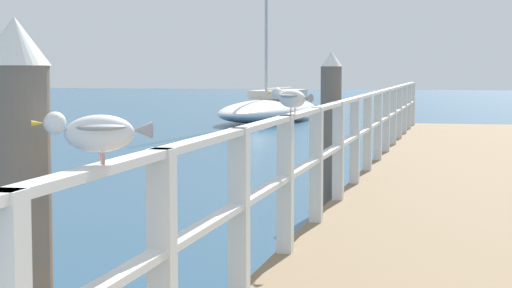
% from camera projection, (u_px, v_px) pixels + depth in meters
% --- Properties ---
extents(pier_deck, '(2.72, 24.92, 0.44)m').
position_uv_depth(pier_deck, '(456.00, 195.00, 12.63)').
color(pier_deck, '#846B4C').
rests_on(pier_deck, ground_plane).
extents(pier_railing, '(0.12, 23.44, 1.11)m').
position_uv_depth(pier_railing, '(362.00, 127.00, 12.84)').
color(pier_railing, silver).
rests_on(pier_railing, pier_deck).
extents(dock_piling_near, '(0.29, 0.29, 2.15)m').
position_uv_depth(dock_piling_near, '(19.00, 274.00, 3.91)').
color(dock_piling_near, '#6B6056').
rests_on(dock_piling_near, ground_plane).
extents(dock_piling_far, '(0.29, 0.29, 2.15)m').
position_uv_depth(dock_piling_far, '(331.00, 131.00, 12.64)').
color(dock_piling_far, '#6B6056').
rests_on(dock_piling_far, ground_plane).
extents(seagull_foreground, '(0.43, 0.28, 0.21)m').
position_uv_depth(seagull_foreground, '(98.00, 131.00, 3.74)').
color(seagull_foreground, white).
rests_on(seagull_foreground, pier_railing).
extents(seagull_background, '(0.42, 0.30, 0.21)m').
position_uv_depth(seagull_background, '(291.00, 98.00, 7.79)').
color(seagull_background, white).
rests_on(seagull_background, pier_railing).
extents(boat_0, '(3.39, 7.98, 9.99)m').
position_uv_depth(boat_0, '(270.00, 108.00, 33.33)').
color(boat_0, white).
rests_on(boat_0, ground_plane).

